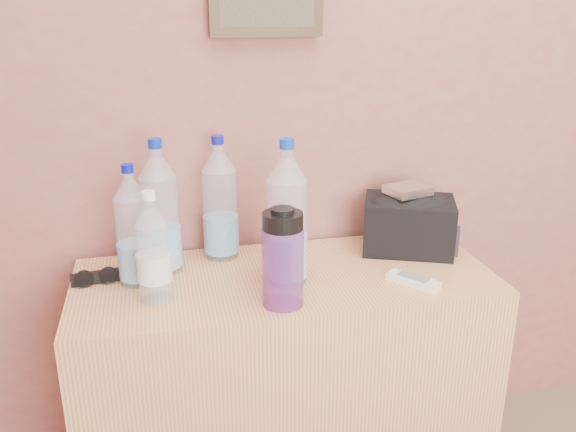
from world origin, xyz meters
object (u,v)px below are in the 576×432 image
(pet_large_c, at_px, (220,205))
(pet_small, at_px, (153,253))
(dresser, at_px, (285,385))
(pet_large_d, at_px, (287,221))
(pet_large_a, at_px, (133,232))
(foil_packet, at_px, (408,190))
(pet_large_b, at_px, (160,214))
(toiletry_bag, at_px, (409,222))
(sunglasses, at_px, (96,277))
(nalgene_bottle, at_px, (283,258))
(ac_remote, at_px, (413,281))

(pet_large_c, bearing_deg, pet_small, -128.99)
(dresser, distance_m, pet_small, 0.57)
(dresser, xyz_separation_m, pet_large_d, (-0.00, -0.03, 0.51))
(pet_large_d, height_order, pet_small, pet_large_d)
(pet_large_a, bearing_deg, foil_packet, 3.93)
(dresser, distance_m, foil_packet, 0.65)
(pet_large_b, height_order, toiletry_bag, pet_large_b)
(toiletry_bag, relative_size, foil_packet, 2.26)
(pet_large_c, relative_size, foil_packet, 3.13)
(pet_large_c, bearing_deg, pet_large_b, -158.46)
(pet_large_d, bearing_deg, pet_large_a, 168.34)
(pet_large_d, bearing_deg, sunglasses, 169.16)
(nalgene_bottle, distance_m, foil_packet, 0.49)
(pet_large_d, bearing_deg, pet_small, -175.02)
(dresser, relative_size, ac_remote, 8.08)
(foil_packet, bearing_deg, nalgene_bottle, -148.76)
(pet_small, distance_m, ac_remote, 0.65)
(nalgene_bottle, height_order, sunglasses, nalgene_bottle)
(dresser, relative_size, sunglasses, 8.73)
(nalgene_bottle, distance_m, sunglasses, 0.50)
(pet_large_a, height_order, pet_large_c, pet_large_c)
(sunglasses, distance_m, foil_packet, 0.87)
(pet_large_d, distance_m, ac_remote, 0.36)
(pet_large_a, distance_m, toiletry_bag, 0.77)
(pet_large_b, xyz_separation_m, nalgene_bottle, (0.27, -0.26, -0.04))
(toiletry_bag, bearing_deg, pet_small, -145.75)
(dresser, height_order, toiletry_bag, toiletry_bag)
(pet_large_b, height_order, nalgene_bottle, pet_large_b)
(dresser, xyz_separation_m, pet_large_a, (-0.38, 0.04, 0.48))
(dresser, relative_size, foil_packet, 9.90)
(foil_packet, bearing_deg, ac_remote, -106.66)
(pet_large_c, xyz_separation_m, nalgene_bottle, (0.11, -0.32, -0.03))
(pet_large_d, relative_size, toiletry_bag, 1.49)
(nalgene_bottle, relative_size, toiletry_bag, 0.96)
(ac_remote, distance_m, toiletry_bag, 0.24)
(pet_large_b, relative_size, foil_packet, 3.24)
(pet_large_b, bearing_deg, nalgene_bottle, -43.36)
(pet_large_d, bearing_deg, ac_remote, -15.61)
(sunglasses, height_order, ac_remote, sunglasses)
(sunglasses, bearing_deg, dresser, -15.17)
(pet_small, relative_size, sunglasses, 2.18)
(dresser, height_order, nalgene_bottle, nalgene_bottle)
(pet_large_a, height_order, pet_small, pet_large_a)
(pet_small, xyz_separation_m, ac_remote, (0.64, -0.06, -0.11))
(dresser, height_order, foil_packet, foil_packet)
(pet_large_b, xyz_separation_m, pet_large_c, (0.16, 0.06, -0.01))
(pet_small, bearing_deg, pet_large_b, 82.19)
(dresser, bearing_deg, nalgene_bottle, -103.56)
(pet_large_c, bearing_deg, dresser, -48.57)
(pet_large_d, distance_m, foil_packet, 0.40)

